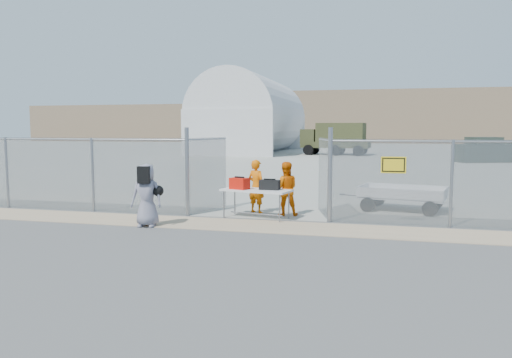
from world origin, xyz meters
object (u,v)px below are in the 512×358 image
(security_worker_right, at_px, (285,189))
(visitor, at_px, (147,195))
(utility_trailer, at_px, (402,198))
(folding_table, at_px, (256,204))
(security_worker_left, at_px, (256,186))

(security_worker_right, bearing_deg, visitor, 24.09)
(visitor, distance_m, utility_trailer, 7.58)
(folding_table, bearing_deg, security_worker_right, 53.53)
(folding_table, distance_m, utility_trailer, 4.59)
(security_worker_left, height_order, security_worker_right, security_worker_left)
(security_worker_left, distance_m, utility_trailer, 4.44)
(security_worker_left, xyz_separation_m, visitor, (-2.18, -2.64, 0.01))
(security_worker_right, distance_m, utility_trailer, 3.70)
(security_worker_left, height_order, utility_trailer, security_worker_left)
(security_worker_left, bearing_deg, security_worker_right, -170.46)
(visitor, bearing_deg, utility_trailer, 25.43)
(visitor, bearing_deg, security_worker_left, 42.87)
(security_worker_left, distance_m, visitor, 3.43)
(utility_trailer, bearing_deg, security_worker_right, -140.37)
(security_worker_right, relative_size, utility_trailer, 0.48)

